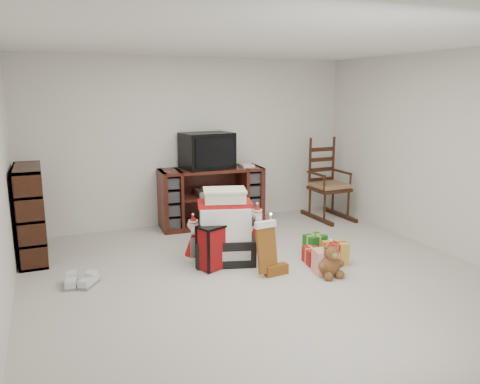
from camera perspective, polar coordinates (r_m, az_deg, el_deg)
name	(u,v)px	position (r m, az deg, el deg)	size (l,w,h in m)	color
room	(265,166)	(4.85, 3.08, 3.16)	(5.01, 5.01, 2.51)	#B9B3AA
tv_stand	(211,197)	(7.07, -3.53, -0.61)	(1.57, 0.64, 0.88)	#441913
bookshelf	(31,215)	(6.17, -24.17, -2.57)	(0.31, 0.93, 1.14)	black
rocking_chair	(327,190)	(7.63, 10.56, 0.28)	(0.56, 0.90, 1.33)	black
gift_pile	(225,231)	(5.57, -1.85, -4.79)	(0.81, 0.68, 0.87)	black
red_suitcase	(216,246)	(5.43, -2.97, -6.58)	(0.45, 0.34, 0.61)	maroon
stocking	(267,248)	(5.20, 3.26, -6.87)	(0.29, 0.13, 0.63)	#0C701E
teddy_bear	(330,262)	(5.30, 10.88, -8.40)	(0.25, 0.22, 0.37)	brown
santa_figurine	(257,231)	(6.10, 2.09, -4.75)	(0.29, 0.28, 0.59)	#9D1310
mrs_claus_figurine	(194,241)	(5.79, -5.68, -5.97)	(0.27, 0.25, 0.55)	#9D1310
sneaker_pair	(80,282)	(5.28, -18.93, -10.30)	(0.38, 0.29, 0.10)	silver
gift_cluster	(321,254)	(5.67, 9.88, -7.48)	(0.50, 0.77, 0.23)	#A61315
crt_television	(207,151)	(6.95, -4.03, 5.05)	(0.78, 0.61, 0.53)	black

